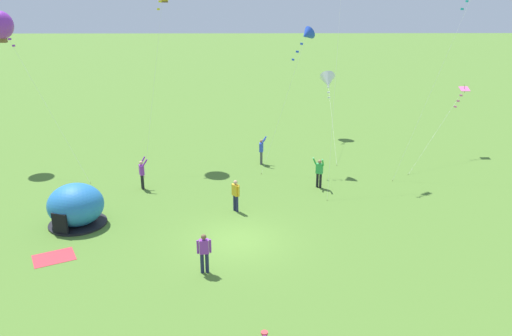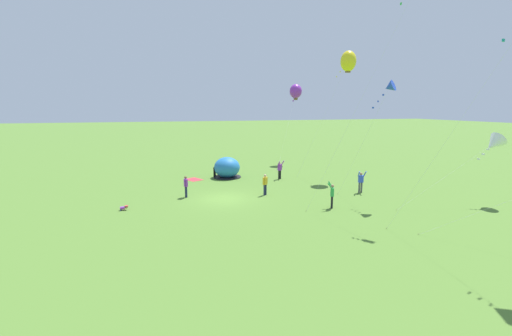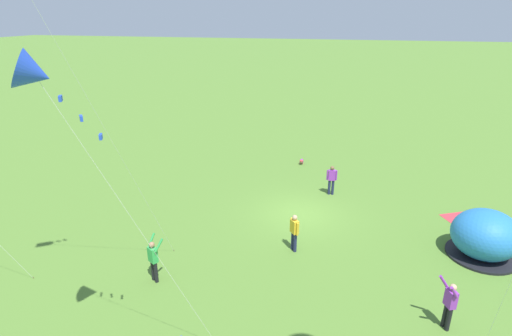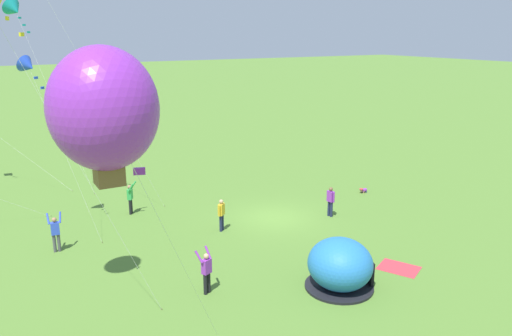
{
  "view_description": "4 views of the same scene",
  "coord_description": "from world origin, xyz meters",
  "px_view_note": "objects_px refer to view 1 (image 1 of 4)",
  "views": [
    {
      "loc": [
        0.53,
        -20.83,
        10.59
      ],
      "look_at": [
        0.83,
        0.78,
        3.28
      ],
      "focal_mm": 35.0,
      "sensor_mm": 36.0,
      "label": 1
    },
    {
      "loc": [
        25.64,
        -5.0,
        7.1
      ],
      "look_at": [
        -0.91,
        2.86,
        2.15
      ],
      "focal_mm": 24.0,
      "sensor_mm": 36.0,
      "label": 2
    },
    {
      "loc": [
        -2.29,
        18.31,
        9.66
      ],
      "look_at": [
        2.22,
        0.6,
        2.56
      ],
      "focal_mm": 28.0,
      "sensor_mm": 36.0,
      "label": 3
    },
    {
      "loc": [
        -22.3,
        13.9,
        10.11
      ],
      "look_at": [
        -0.5,
        1.52,
        3.23
      ],
      "focal_mm": 35.0,
      "sensor_mm": 36.0,
      "label": 4
    }
  ],
  "objects_px": {
    "popup_tent": "(76,206)",
    "kite_purple": "(1,25)",
    "kite_pink": "(462,94)",
    "kite_white": "(328,81)",
    "kite_blue": "(307,35)",
    "person_near_tent": "(204,251)",
    "person_arms_raised": "(261,150)",
    "person_strolling": "(236,194)",
    "person_with_toddler": "(142,173)",
    "person_center_field": "(319,172)"
  },
  "relations": [
    {
      "from": "person_strolling",
      "to": "person_arms_raised",
      "type": "bearing_deg",
      "value": 78.98
    },
    {
      "from": "person_arms_raised",
      "to": "kite_purple",
      "type": "relative_size",
      "value": 0.19
    },
    {
      "from": "popup_tent",
      "to": "kite_pink",
      "type": "height_order",
      "value": "kite_pink"
    },
    {
      "from": "person_strolling",
      "to": "kite_white",
      "type": "height_order",
      "value": "kite_white"
    },
    {
      "from": "person_with_toddler",
      "to": "person_arms_raised",
      "type": "height_order",
      "value": "same"
    },
    {
      "from": "person_strolling",
      "to": "kite_pink",
      "type": "distance_m",
      "value": 19.16
    },
    {
      "from": "person_arms_raised",
      "to": "kite_white",
      "type": "distance_m",
      "value": 9.74
    },
    {
      "from": "kite_purple",
      "to": "kite_pink",
      "type": "distance_m",
      "value": 31.17
    },
    {
      "from": "person_near_tent",
      "to": "person_center_field",
      "type": "relative_size",
      "value": 0.91
    },
    {
      "from": "kite_purple",
      "to": "kite_blue",
      "type": "distance_m",
      "value": 19.44
    },
    {
      "from": "person_near_tent",
      "to": "person_arms_raised",
      "type": "distance_m",
      "value": 14.42
    },
    {
      "from": "kite_purple",
      "to": "kite_pink",
      "type": "relative_size",
      "value": 1.82
    },
    {
      "from": "person_with_toddler",
      "to": "person_strolling",
      "type": "bearing_deg",
      "value": -30.99
    },
    {
      "from": "person_center_field",
      "to": "kite_white",
      "type": "bearing_deg",
      "value": 79.75
    },
    {
      "from": "person_strolling",
      "to": "person_arms_raised",
      "type": "xyz_separation_m",
      "value": [
        1.54,
        7.92,
        0.03
      ]
    },
    {
      "from": "kite_pink",
      "to": "popup_tent",
      "type": "bearing_deg",
      "value": -152.94
    },
    {
      "from": "person_center_field",
      "to": "popup_tent",
      "type": "bearing_deg",
      "value": -158.56
    },
    {
      "from": "person_with_toddler",
      "to": "kite_pink",
      "type": "relative_size",
      "value": 0.35
    },
    {
      "from": "person_arms_raised",
      "to": "kite_pink",
      "type": "xyz_separation_m",
      "value": [
        14.16,
        2.54,
        3.31
      ]
    },
    {
      "from": "person_near_tent",
      "to": "person_center_field",
      "type": "distance_m",
      "value": 11.36
    },
    {
      "from": "person_near_tent",
      "to": "person_strolling",
      "type": "bearing_deg",
      "value": 79.9
    },
    {
      "from": "person_arms_raised",
      "to": "kite_blue",
      "type": "xyz_separation_m",
      "value": [
        2.8,
        0.05,
        7.5
      ]
    },
    {
      "from": "person_near_tent",
      "to": "person_strolling",
      "type": "relative_size",
      "value": 1.0
    },
    {
      "from": "person_center_field",
      "to": "person_arms_raised",
      "type": "bearing_deg",
      "value": 126.21
    },
    {
      "from": "kite_white",
      "to": "person_center_field",
      "type": "bearing_deg",
      "value": -100.25
    },
    {
      "from": "person_arms_raised",
      "to": "kite_blue",
      "type": "bearing_deg",
      "value": 1.07
    },
    {
      "from": "popup_tent",
      "to": "kite_purple",
      "type": "xyz_separation_m",
      "value": [
        -7.25,
        10.47,
        8.06
      ]
    },
    {
      "from": "person_strolling",
      "to": "person_with_toddler",
      "type": "xyz_separation_m",
      "value": [
        -5.56,
        3.34,
        0.03
      ]
    },
    {
      "from": "kite_pink",
      "to": "person_near_tent",
      "type": "bearing_deg",
      "value": -135.17
    },
    {
      "from": "person_with_toddler",
      "to": "kite_purple",
      "type": "xyz_separation_m",
      "value": [
        -9.5,
        5.58,
        8.06
      ]
    },
    {
      "from": "kite_pink",
      "to": "kite_white",
      "type": "bearing_deg",
      "value": 151.44
    },
    {
      "from": "kite_blue",
      "to": "person_near_tent",
      "type": "bearing_deg",
      "value": -111.0
    },
    {
      "from": "person_near_tent",
      "to": "person_center_field",
      "type": "bearing_deg",
      "value": 58.4
    },
    {
      "from": "person_near_tent",
      "to": "person_arms_raised",
      "type": "height_order",
      "value": "person_arms_raised"
    },
    {
      "from": "kite_pink",
      "to": "kite_purple",
      "type": "bearing_deg",
      "value": -177.12
    },
    {
      "from": "person_strolling",
      "to": "popup_tent",
      "type": "bearing_deg",
      "value": -168.78
    },
    {
      "from": "person_center_field",
      "to": "kite_blue",
      "type": "bearing_deg",
      "value": 96.16
    },
    {
      "from": "person_center_field",
      "to": "kite_purple",
      "type": "relative_size",
      "value": 0.19
    },
    {
      "from": "person_arms_raised",
      "to": "person_near_tent",
      "type": "bearing_deg",
      "value": -100.62
    },
    {
      "from": "person_with_toddler",
      "to": "kite_pink",
      "type": "height_order",
      "value": "kite_pink"
    },
    {
      "from": "person_center_field",
      "to": "kite_pink",
      "type": "xyz_separation_m",
      "value": [
        10.87,
        7.04,
        3.31
      ]
    },
    {
      "from": "person_arms_raised",
      "to": "kite_white",
      "type": "bearing_deg",
      "value": 53.37
    },
    {
      "from": "person_with_toddler",
      "to": "popup_tent",
      "type": "bearing_deg",
      "value": -114.75
    },
    {
      "from": "person_arms_raised",
      "to": "person_center_field",
      "type": "bearing_deg",
      "value": -53.79
    },
    {
      "from": "person_center_field",
      "to": "kite_purple",
      "type": "height_order",
      "value": "kite_purple"
    },
    {
      "from": "person_arms_raised",
      "to": "kite_white",
      "type": "relative_size",
      "value": 0.22
    },
    {
      "from": "person_strolling",
      "to": "kite_white",
      "type": "bearing_deg",
      "value": 65.39
    },
    {
      "from": "person_center_field",
      "to": "person_near_tent",
      "type": "bearing_deg",
      "value": -121.6
    },
    {
      "from": "popup_tent",
      "to": "person_arms_raised",
      "type": "height_order",
      "value": "popup_tent"
    },
    {
      "from": "person_center_field",
      "to": "kite_blue",
      "type": "xyz_separation_m",
      "value": [
        -0.49,
        4.55,
        7.5
      ]
    }
  ]
}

